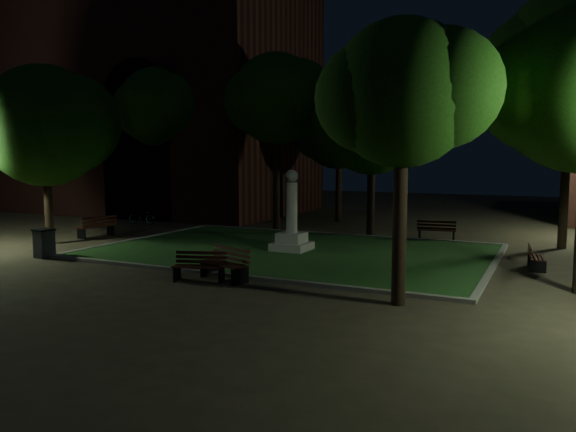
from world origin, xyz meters
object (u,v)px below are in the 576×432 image
trash_bin (44,243)px  bicycle (142,216)px  bench_near_right (226,265)px  bench_right_side (535,258)px  bench_near_left (200,267)px  bench_left_side (97,227)px  monument (292,228)px  bench_far_side (437,231)px

trash_bin → bicycle: trash_bin is taller
bench_near_right → bicycle: size_ratio=1.14×
bench_near_right → trash_bin: trash_bin is taller
bench_right_side → trash_bin: (-16.73, -5.71, 0.18)m
bench_near_left → bench_left_side: size_ratio=0.89×
bench_right_side → bench_near_left: bearing=119.2°
monument → bench_near_right: 5.47m
bench_near_right → bench_right_side: (8.58, 5.95, -0.09)m
bench_near_left → trash_bin: 7.55m
bench_right_side → bicycle: 20.84m
bench_left_side → bench_right_side: bench_left_side is taller
monument → bench_left_side: monument is taller
monument → trash_bin: bearing=-146.5°
monument → bench_far_side: bearing=50.5°
bench_near_left → bench_right_side: 11.24m
bench_far_side → trash_bin: trash_bin is taller
bench_near_left → bench_right_side: bearing=17.0°
bench_near_left → bicycle: bicycle is taller
bicycle → trash_bin: bearing=-163.7°
monument → bench_far_side: 7.28m
bench_far_side → bicycle: (-16.16, -0.96, 0.01)m
bench_far_side → trash_bin: size_ratio=1.60×
bench_right_side → bicycle: bicycle is taller
bench_near_left → bicycle: size_ratio=1.00×
monument → bench_left_side: size_ratio=1.67×
bench_near_left → bench_far_side: bench_far_side is taller
bench_near_right → bicycle: (-11.85, 10.09, -0.03)m
bench_near_right → bench_left_side: bench_near_right is taller
bench_left_side → bicycle: size_ratio=1.13×
bench_left_side → bench_far_side: (14.64, 5.87, -0.03)m
bench_near_left → bench_left_side: bench_left_side is taller
bench_left_side → bicycle: bearing=-150.0°
bench_near_right → bench_far_side: size_ratio=1.10×
bench_near_right → monument: bearing=114.5°
bench_near_left → trash_bin: size_ratio=1.56×
monument → trash_bin: size_ratio=2.92×
bench_right_side → bench_far_side: 6.65m
bench_far_side → bench_near_left: bearing=60.3°
bench_near_left → bench_far_side: (4.94, 11.53, 0.02)m
monument → bench_right_side: size_ratio=2.12×
bench_near_left → monument: bearing=68.9°
monument → bench_right_side: 8.92m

